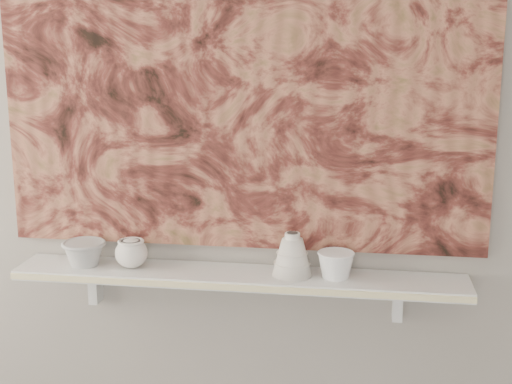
% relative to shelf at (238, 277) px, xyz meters
% --- Properties ---
extents(wall_back, '(3.60, 0.00, 3.60)m').
position_rel_shelf_xyz_m(wall_back, '(0.00, 0.09, 0.44)').
color(wall_back, gray).
rests_on(wall_back, floor).
extents(shelf, '(1.40, 0.18, 0.03)m').
position_rel_shelf_xyz_m(shelf, '(0.00, 0.00, 0.00)').
color(shelf, silver).
rests_on(shelf, wall_back).
extents(shelf_stripe, '(1.40, 0.01, 0.02)m').
position_rel_shelf_xyz_m(shelf_stripe, '(0.00, -0.09, 0.00)').
color(shelf_stripe, beige).
rests_on(shelf_stripe, shelf).
extents(bracket_left, '(0.03, 0.06, 0.12)m').
position_rel_shelf_xyz_m(bracket_left, '(-0.49, 0.06, -0.07)').
color(bracket_left, silver).
rests_on(bracket_left, wall_back).
extents(bracket_right, '(0.03, 0.06, 0.12)m').
position_rel_shelf_xyz_m(bracket_right, '(0.49, 0.06, -0.07)').
color(bracket_right, silver).
rests_on(bracket_right, wall_back).
extents(painting, '(1.50, 0.02, 1.10)m').
position_rel_shelf_xyz_m(painting, '(0.00, 0.08, 0.62)').
color(painting, maroon).
rests_on(painting, wall_back).
extents(house_motif, '(0.09, 0.00, 0.08)m').
position_rel_shelf_xyz_m(house_motif, '(0.45, 0.07, 0.32)').
color(house_motif, black).
rests_on(house_motif, painting).
extents(bowl_grey, '(0.15, 0.15, 0.08)m').
position_rel_shelf_xyz_m(bowl_grey, '(-0.50, 0.00, 0.06)').
color(bowl_grey, '#9F9F9C').
rests_on(bowl_grey, shelf).
extents(cup_cream, '(0.12, 0.12, 0.09)m').
position_rel_shelf_xyz_m(cup_cream, '(-0.34, 0.00, 0.06)').
color(cup_cream, silver).
rests_on(cup_cream, shelf).
extents(bell_vessel, '(0.13, 0.13, 0.13)m').
position_rel_shelf_xyz_m(bell_vessel, '(0.17, 0.00, 0.08)').
color(bell_vessel, silver).
rests_on(bell_vessel, shelf).
extents(bowl_white, '(0.15, 0.15, 0.08)m').
position_rel_shelf_xyz_m(bowl_white, '(0.30, 0.00, 0.06)').
color(bowl_white, white).
rests_on(bowl_white, shelf).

